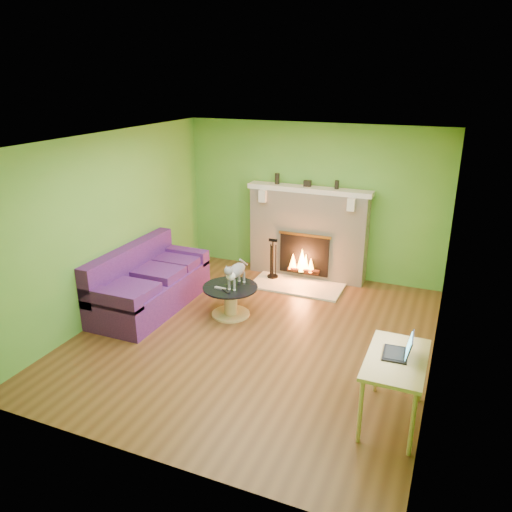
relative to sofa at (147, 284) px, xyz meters
The scene contains 22 objects.
floor 1.90m from the sofa, ahead, with size 5.00×5.00×0.00m, color #593419.
ceiling 2.92m from the sofa, ahead, with size 5.00×5.00×0.00m, color white.
wall_back 3.09m from the sofa, 50.79° to the left, with size 5.00×5.00×0.00m, color #519731.
wall_front 3.43m from the sofa, 55.72° to the right, with size 5.00×5.00×0.00m, color #519731.
wall_left 1.05m from the sofa, 150.31° to the right, with size 5.00×5.00×0.00m, color #519731.
wall_right 4.22m from the sofa, ahead, with size 5.00×5.00×0.00m, color #519731.
window_frame 4.41m from the sofa, 15.34° to the right, with size 1.20×1.20×0.00m, color silver.
window_pane 4.41m from the sofa, 15.37° to the right, with size 1.06×1.06×0.00m, color white.
fireplace 2.83m from the sofa, 48.39° to the left, with size 2.10×0.46×1.58m.
hearth 2.46m from the sofa, 40.32° to the left, with size 1.50×0.75×0.03m, color beige.
mantel 3.02m from the sofa, 48.12° to the left, with size 2.10×0.28×0.08m, color beige.
sofa is the anchor object (origin of this frame).
coffee_table 1.30m from the sofa, ahead, with size 0.80×0.80×0.45m.
desk 4.03m from the sofa, 18.90° to the right, with size 0.57×0.99×0.73m.
cat 1.42m from the sofa, 10.59° to the left, with size 0.24×0.64×0.40m, color slate, non-canonical shape.
remote_silver 1.19m from the sofa, ahead, with size 0.17×0.04×0.02m, color gray.
remote_black 1.31m from the sofa, ahead, with size 0.16×0.04×0.02m, color black.
laptop 4.02m from the sofa, 18.31° to the right, with size 0.28×0.32×0.24m, color black, non-canonical shape.
fire_tools 2.20m from the sofa, 51.74° to the left, with size 0.19×0.19×0.70m, color black, non-canonical shape.
mantel_vase_left 2.79m from the sofa, 58.63° to the left, with size 0.08×0.08×0.18m, color black.
mantel_vase_right 3.38m from the sofa, 42.31° to the left, with size 0.07×0.07×0.14m, color black.
mantel_box 3.05m from the sofa, 49.18° to the left, with size 0.12×0.08×0.10m, color black.
Camera 1 is at (2.31, -5.50, 3.34)m, focal length 35.00 mm.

